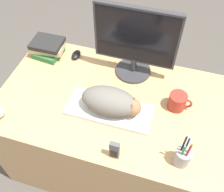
{
  "coord_description": "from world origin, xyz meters",
  "views": [
    {
      "loc": [
        0.27,
        -0.49,
        1.89
      ],
      "look_at": [
        0.0,
        0.37,
        0.78
      ],
      "focal_mm": 42.0,
      "sensor_mm": 36.0,
      "label": 1
    }
  ],
  "objects_px": {
    "cat": "(112,102)",
    "keyboard": "(109,110)",
    "monitor": "(136,40)",
    "book_stack": "(48,48)",
    "computer_mouse": "(76,55)",
    "pen_cup": "(183,156)",
    "phone": "(115,150)",
    "coffee_mug": "(178,101)"
  },
  "relations": [
    {
      "from": "cat",
      "to": "phone",
      "type": "xyz_separation_m",
      "value": [
        0.09,
        -0.25,
        -0.04
      ]
    },
    {
      "from": "keyboard",
      "to": "monitor",
      "type": "bearing_deg",
      "value": 81.71
    },
    {
      "from": "keyboard",
      "to": "phone",
      "type": "distance_m",
      "value": 0.27
    },
    {
      "from": "cat",
      "to": "computer_mouse",
      "type": "distance_m",
      "value": 0.51
    },
    {
      "from": "keyboard",
      "to": "computer_mouse",
      "type": "bearing_deg",
      "value": 133.36
    },
    {
      "from": "cat",
      "to": "book_stack",
      "type": "bearing_deg",
      "value": 148.34
    },
    {
      "from": "pen_cup",
      "to": "phone",
      "type": "xyz_separation_m",
      "value": [
        -0.31,
        -0.07,
        0.0
      ]
    },
    {
      "from": "cat",
      "to": "keyboard",
      "type": "bearing_deg",
      "value": 180.0
    },
    {
      "from": "monitor",
      "to": "coffee_mug",
      "type": "xyz_separation_m",
      "value": [
        0.3,
        -0.2,
        -0.2
      ]
    },
    {
      "from": "monitor",
      "to": "computer_mouse",
      "type": "distance_m",
      "value": 0.45
    },
    {
      "from": "coffee_mug",
      "to": "book_stack",
      "type": "xyz_separation_m",
      "value": [
        -0.87,
        0.19,
        0.01
      ]
    },
    {
      "from": "keyboard",
      "to": "book_stack",
      "type": "bearing_deg",
      "value": 147.71
    },
    {
      "from": "coffee_mug",
      "to": "pen_cup",
      "type": "distance_m",
      "value": 0.33
    },
    {
      "from": "book_stack",
      "to": "computer_mouse",
      "type": "bearing_deg",
      "value": 9.28
    },
    {
      "from": "keyboard",
      "to": "computer_mouse",
      "type": "relative_size",
      "value": 5.15
    },
    {
      "from": "pen_cup",
      "to": "phone",
      "type": "relative_size",
      "value": 1.82
    },
    {
      "from": "pen_cup",
      "to": "coffee_mug",
      "type": "bearing_deg",
      "value": 101.8
    },
    {
      "from": "book_stack",
      "to": "cat",
      "type": "bearing_deg",
      "value": -31.66
    },
    {
      "from": "monitor",
      "to": "pen_cup",
      "type": "bearing_deg",
      "value": -54.76
    },
    {
      "from": "monitor",
      "to": "phone",
      "type": "distance_m",
      "value": 0.61
    },
    {
      "from": "keyboard",
      "to": "computer_mouse",
      "type": "distance_m",
      "value": 0.5
    },
    {
      "from": "pen_cup",
      "to": "phone",
      "type": "height_order",
      "value": "pen_cup"
    },
    {
      "from": "cat",
      "to": "computer_mouse",
      "type": "relative_size",
      "value": 3.59
    },
    {
      "from": "phone",
      "to": "book_stack",
      "type": "xyz_separation_m",
      "value": [
        -0.63,
        0.58,
        -0.0
      ]
    },
    {
      "from": "keyboard",
      "to": "phone",
      "type": "height_order",
      "value": "phone"
    },
    {
      "from": "keyboard",
      "to": "coffee_mug",
      "type": "distance_m",
      "value": 0.38
    },
    {
      "from": "monitor",
      "to": "pen_cup",
      "type": "distance_m",
      "value": 0.66
    },
    {
      "from": "monitor",
      "to": "pen_cup",
      "type": "xyz_separation_m",
      "value": [
        0.36,
        -0.52,
        -0.19
      ]
    },
    {
      "from": "keyboard",
      "to": "monitor",
      "type": "xyz_separation_m",
      "value": [
        0.05,
        0.34,
        0.23
      ]
    },
    {
      "from": "coffee_mug",
      "to": "cat",
      "type": "bearing_deg",
      "value": -157.25
    },
    {
      "from": "monitor",
      "to": "coffee_mug",
      "type": "distance_m",
      "value": 0.41
    },
    {
      "from": "computer_mouse",
      "to": "book_stack",
      "type": "bearing_deg",
      "value": -170.72
    },
    {
      "from": "keyboard",
      "to": "cat",
      "type": "xyz_separation_m",
      "value": [
        0.01,
        0.0,
        0.08
      ]
    },
    {
      "from": "coffee_mug",
      "to": "phone",
      "type": "height_order",
      "value": "phone"
    },
    {
      "from": "cat",
      "to": "coffee_mug",
      "type": "height_order",
      "value": "cat"
    },
    {
      "from": "keyboard",
      "to": "coffee_mug",
      "type": "height_order",
      "value": "coffee_mug"
    },
    {
      "from": "computer_mouse",
      "to": "phone",
      "type": "distance_m",
      "value": 0.75
    },
    {
      "from": "monitor",
      "to": "book_stack",
      "type": "bearing_deg",
      "value": -179.54
    },
    {
      "from": "computer_mouse",
      "to": "pen_cup",
      "type": "relative_size",
      "value": 0.42
    },
    {
      "from": "phone",
      "to": "coffee_mug",
      "type": "bearing_deg",
      "value": 57.86
    },
    {
      "from": "pen_cup",
      "to": "book_stack",
      "type": "xyz_separation_m",
      "value": [
        -0.94,
        0.51,
        -0.0
      ]
    },
    {
      "from": "computer_mouse",
      "to": "cat",
      "type": "bearing_deg",
      "value": -45.56
    }
  ]
}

